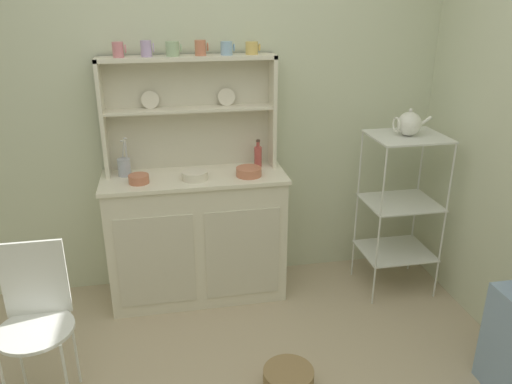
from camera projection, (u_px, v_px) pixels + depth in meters
The scene contains 18 objects.
wall_back at pixel (202, 105), 3.28m from camera, with size 3.84×0.05×2.50m, color beige.
hutch_cabinet at pixel (197, 235), 3.33m from camera, with size 1.16×0.45×0.86m.
hutch_shelf_unit at pixel (189, 104), 3.17m from camera, with size 1.08×0.18×0.72m.
bakers_rack at pixel (401, 196), 3.33m from camera, with size 0.47×0.40×1.10m.
wire_chair at pixel (35, 311), 2.41m from camera, with size 0.36×0.36×0.85m.
floor_basket at pixel (288, 382), 2.59m from camera, with size 0.26×0.26×0.14m, color #93754C.
cup_rose_0 at pixel (118, 50), 2.94m from camera, with size 0.08×0.06×0.09m.
cup_lilac_1 at pixel (147, 49), 2.96m from camera, with size 0.08×0.06×0.09m.
cup_sage_2 at pixel (173, 49), 2.99m from camera, with size 0.09×0.08×0.08m.
cup_terracotta_3 at pixel (201, 48), 3.02m from camera, with size 0.08×0.07×0.09m.
cup_sky_4 at pixel (227, 48), 3.05m from camera, with size 0.09×0.07×0.08m.
cup_gold_5 at pixel (252, 48), 3.08m from camera, with size 0.09×0.08×0.08m.
bowl_mixing_large at pixel (139, 179), 3.04m from camera, with size 0.12×0.12×0.05m, color #C67556.
bowl_floral_medium at pixel (195, 175), 3.10m from camera, with size 0.16×0.16×0.05m, color silver.
bowl_cream_small at pixel (249, 172), 3.16m from camera, with size 0.16×0.16×0.05m, color #C67556.
jam_bottle at pixel (258, 156), 3.30m from camera, with size 0.05×0.05×0.18m.
utensil_jar at pixel (124, 167), 3.15m from camera, with size 0.08×0.08×0.25m.
porcelain_teapot at pixel (409, 124), 3.15m from camera, with size 0.24×0.15×0.17m.
Camera 1 is at (-0.27, -1.64, 1.94)m, focal length 35.36 mm.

